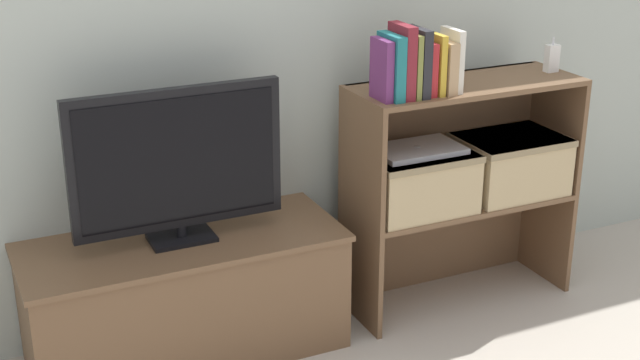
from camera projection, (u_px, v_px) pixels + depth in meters
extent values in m
plane|color=#BCB2A3|center=(340.00, 349.00, 3.22)|extent=(16.00, 16.00, 0.00)
cube|color=brown|center=(186.00, 300.00, 3.12)|extent=(1.09, 0.43, 0.42)
cube|color=brown|center=(182.00, 242.00, 3.04)|extent=(1.11, 0.45, 0.02)
cube|color=black|center=(182.00, 238.00, 3.04)|extent=(0.22, 0.14, 0.02)
cylinder|color=black|center=(181.00, 230.00, 3.03)|extent=(0.04, 0.04, 0.04)
cube|color=black|center=(177.00, 159.00, 2.94)|extent=(0.72, 0.03, 0.48)
cube|color=black|center=(179.00, 160.00, 2.92)|extent=(0.66, 0.00, 0.42)
cube|color=brown|center=(360.00, 269.00, 3.35)|extent=(0.02, 0.34, 0.42)
cube|color=brown|center=(545.00, 229.00, 3.69)|extent=(0.02, 0.34, 0.42)
cube|color=brown|center=(436.00, 233.00, 3.65)|extent=(0.85, 0.02, 0.42)
cube|color=brown|center=(460.00, 201.00, 3.45)|extent=(0.85, 0.34, 0.02)
cube|color=brown|center=(362.00, 158.00, 3.19)|extent=(0.02, 0.34, 0.46)
cube|color=brown|center=(555.00, 127.00, 3.53)|extent=(0.02, 0.34, 0.46)
cube|color=brown|center=(441.00, 130.00, 3.49)|extent=(0.85, 0.02, 0.46)
cube|color=brown|center=(467.00, 85.00, 3.28)|extent=(0.85, 0.34, 0.02)
cube|color=#6B2D66|center=(382.00, 70.00, 3.02)|extent=(0.03, 0.12, 0.21)
cube|color=#1E7075|center=(391.00, 67.00, 3.03)|extent=(0.04, 0.15, 0.23)
cube|color=maroon|center=(402.00, 61.00, 3.05)|extent=(0.04, 0.14, 0.26)
cube|color=olive|center=(410.00, 65.00, 3.06)|extent=(0.02, 0.14, 0.22)
cube|color=#232328|center=(418.00, 62.00, 3.07)|extent=(0.03, 0.14, 0.24)
cube|color=#B22328|center=(426.00, 68.00, 3.10)|extent=(0.03, 0.12, 0.19)
cube|color=gold|center=(434.00, 63.00, 3.10)|extent=(0.02, 0.13, 0.21)
cube|color=tan|center=(443.00, 66.00, 3.12)|extent=(0.04, 0.15, 0.18)
cube|color=silver|center=(452.00, 60.00, 3.13)|extent=(0.03, 0.13, 0.22)
cube|color=white|center=(552.00, 58.00, 3.41)|extent=(0.05, 0.04, 0.11)
cylinder|color=silver|center=(553.00, 41.00, 3.39)|extent=(0.01, 0.01, 0.03)
cube|color=tan|center=(416.00, 181.00, 3.31)|extent=(0.39, 0.30, 0.23)
cube|color=#917E5B|center=(417.00, 155.00, 3.27)|extent=(0.40, 0.30, 0.02)
cube|color=tan|center=(509.00, 164.00, 3.47)|extent=(0.39, 0.30, 0.23)
cube|color=#917E5B|center=(511.00, 140.00, 3.44)|extent=(0.40, 0.30, 0.02)
cube|color=#BCBCC1|center=(417.00, 149.00, 3.26)|extent=(0.33, 0.21, 0.02)
cylinder|color=#99999E|center=(417.00, 146.00, 3.26)|extent=(0.02, 0.02, 0.00)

